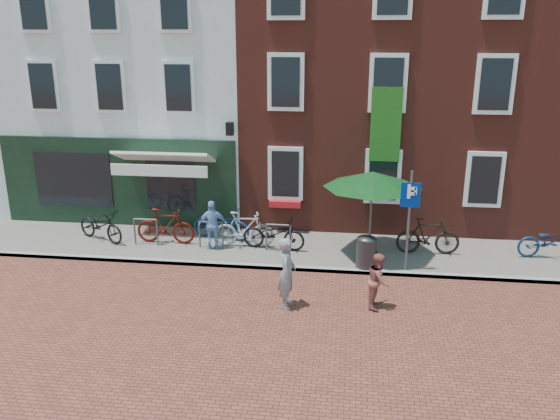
# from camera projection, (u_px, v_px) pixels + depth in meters

# --- Properties ---
(ground) EXTENTS (80.00, 80.00, 0.00)m
(ground) POSITION_uv_depth(u_px,v_px,m) (255.00, 269.00, 15.50)
(ground) COLOR brown
(sidewalk) EXTENTS (24.00, 3.00, 0.10)m
(sidewalk) POSITION_uv_depth(u_px,v_px,m) (296.00, 249.00, 16.79)
(sidewalk) COLOR slate
(sidewalk) RESTS_ON ground
(building_stucco) EXTENTS (8.00, 8.00, 9.00)m
(building_stucco) POSITION_uv_depth(u_px,v_px,m) (154.00, 80.00, 21.39)
(building_stucco) COLOR silver
(building_stucco) RESTS_ON ground
(building_brick_mid) EXTENTS (6.00, 8.00, 10.00)m
(building_brick_mid) POSITION_uv_depth(u_px,v_px,m) (340.00, 68.00, 20.40)
(building_brick_mid) COLOR maroon
(building_brick_mid) RESTS_ON ground
(building_brick_right) EXTENTS (6.00, 8.00, 10.00)m
(building_brick_right) POSITION_uv_depth(u_px,v_px,m) (513.00, 69.00, 19.67)
(building_brick_right) COLOR maroon
(building_brick_right) RESTS_ON ground
(litter_bin) EXTENTS (0.53, 0.53, 0.97)m
(litter_bin) POSITION_uv_depth(u_px,v_px,m) (366.00, 250.00, 15.24)
(litter_bin) COLOR #333335
(litter_bin) RESTS_ON sidewalk
(parking_sign) EXTENTS (0.50, 0.08, 2.74)m
(parking_sign) POSITION_uv_depth(u_px,v_px,m) (410.00, 209.00, 14.69)
(parking_sign) COLOR #4C4C4F
(parking_sign) RESTS_ON sidewalk
(parasol) EXTENTS (2.75, 2.75, 2.54)m
(parasol) POSITION_uv_depth(u_px,v_px,m) (373.00, 177.00, 15.64)
(parasol) COLOR #4C4C4F
(parasol) RESTS_ON sidewalk
(woman) EXTENTS (0.41, 0.63, 1.71)m
(woman) POSITION_uv_depth(u_px,v_px,m) (287.00, 273.00, 13.15)
(woman) COLOR gray
(woman) RESTS_ON ground
(boy) EXTENTS (0.61, 0.73, 1.34)m
(boy) POSITION_uv_depth(u_px,v_px,m) (379.00, 281.00, 13.19)
(boy) COLOR #984C44
(boy) RESTS_ON ground
(cafe_person) EXTENTS (0.92, 0.55, 1.47)m
(cafe_person) POSITION_uv_depth(u_px,v_px,m) (213.00, 225.00, 16.50)
(cafe_person) COLOR #7B9BD4
(cafe_person) RESTS_ON sidewalk
(bicycle_0) EXTENTS (1.95, 1.40, 0.97)m
(bicycle_0) POSITION_uv_depth(u_px,v_px,m) (101.00, 225.00, 17.26)
(bicycle_0) COLOR black
(bicycle_0) RESTS_ON sidewalk
(bicycle_1) EXTENTS (1.81, 0.54, 1.08)m
(bicycle_1) POSITION_uv_depth(u_px,v_px,m) (166.00, 226.00, 17.01)
(bicycle_1) COLOR #510D07
(bicycle_1) RESTS_ON sidewalk
(bicycle_2) EXTENTS (1.94, 0.98, 0.97)m
(bicycle_2) POSITION_uv_depth(u_px,v_px,m) (221.00, 224.00, 17.38)
(bicycle_2) COLOR navy
(bicycle_2) RESTS_ON sidewalk
(bicycle_3) EXTENTS (1.83, 0.64, 1.08)m
(bicycle_3) POSITION_uv_depth(u_px,v_px,m) (244.00, 229.00, 16.73)
(bicycle_3) COLOR #A7A7A9
(bicycle_3) RESTS_ON sidewalk
(bicycle_4) EXTENTS (1.92, 0.86, 0.97)m
(bicycle_4) POSITION_uv_depth(u_px,v_px,m) (274.00, 233.00, 16.55)
(bicycle_4) COLOR black
(bicycle_4) RESTS_ON sidewalk
(bicycle_5) EXTENTS (1.82, 0.57, 1.08)m
(bicycle_5) POSITION_uv_depth(u_px,v_px,m) (428.00, 236.00, 16.17)
(bicycle_5) COLOR black
(bicycle_5) RESTS_ON sidewalk
(bicycle_6) EXTENTS (1.91, 0.84, 0.97)m
(bicycle_6) POSITION_uv_depth(u_px,v_px,m) (551.00, 241.00, 15.93)
(bicycle_6) COLOR #0D264A
(bicycle_6) RESTS_ON sidewalk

